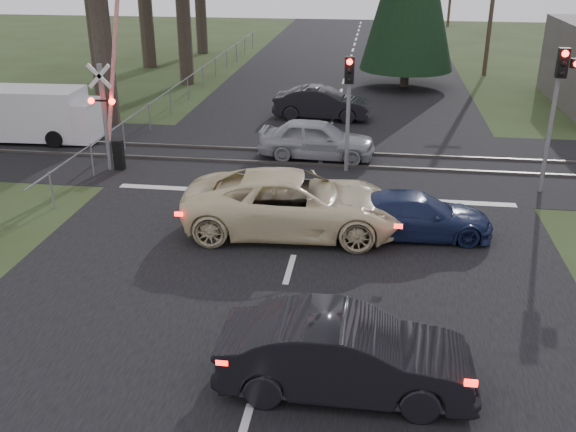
% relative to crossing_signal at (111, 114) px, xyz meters
% --- Properties ---
extents(ground, '(120.00, 120.00, 0.00)m').
position_rel_crossing_signal_xyz_m(ground, '(7.27, -9.79, -2.06)').
color(ground, '#2B3417').
rests_on(ground, ground).
extents(road, '(14.00, 100.00, 0.01)m').
position_rel_crossing_signal_xyz_m(road, '(7.27, 0.21, -2.05)').
color(road, black).
rests_on(road, ground).
extents(rail_corridor, '(120.00, 8.00, 0.01)m').
position_rel_crossing_signal_xyz_m(rail_corridor, '(7.27, 2.21, -2.05)').
color(rail_corridor, black).
rests_on(rail_corridor, ground).
extents(stop_line, '(13.00, 0.35, 0.00)m').
position_rel_crossing_signal_xyz_m(stop_line, '(7.27, -1.59, -2.05)').
color(stop_line, silver).
rests_on(stop_line, ground).
extents(rail_near, '(120.00, 0.12, 0.10)m').
position_rel_crossing_signal_xyz_m(rail_near, '(7.27, 1.41, -2.01)').
color(rail_near, '#59544C').
rests_on(rail_near, ground).
extents(rail_far, '(120.00, 0.12, 0.10)m').
position_rel_crossing_signal_xyz_m(rail_far, '(7.27, 3.01, -2.01)').
color(rail_far, '#59544C').
rests_on(rail_far, ground).
extents(crossing_signal, '(1.62, 0.38, 6.96)m').
position_rel_crossing_signal_xyz_m(crossing_signal, '(0.00, 0.00, 0.00)').
color(crossing_signal, slate).
rests_on(crossing_signal, ground).
extents(traffic_signal_right, '(0.68, 0.48, 4.70)m').
position_rel_crossing_signal_xyz_m(traffic_signal_right, '(14.82, -0.31, 1.26)').
color(traffic_signal_right, slate).
rests_on(traffic_signal_right, ground).
extents(traffic_signal_center, '(0.32, 0.48, 4.10)m').
position_rel_crossing_signal_xyz_m(traffic_signal_center, '(8.27, 0.89, 0.75)').
color(traffic_signal_center, slate).
rests_on(traffic_signal_center, ground).
extents(fence_left, '(0.10, 36.00, 1.20)m').
position_rel_crossing_signal_xyz_m(fence_left, '(-0.53, 12.71, -2.06)').
color(fence_left, slate).
rests_on(fence_left, ground).
extents(cream_coupe, '(6.34, 3.20, 1.72)m').
position_rel_crossing_signal_xyz_m(cream_coupe, '(7.07, -4.44, -1.20)').
color(cream_coupe, beige).
rests_on(cream_coupe, ground).
extents(dark_hatchback, '(4.65, 1.64, 1.53)m').
position_rel_crossing_signal_xyz_m(dark_hatchback, '(8.91, -11.33, -1.29)').
color(dark_hatchback, black).
rests_on(dark_hatchback, ground).
extents(silver_car, '(4.47, 1.98, 1.50)m').
position_rel_crossing_signal_xyz_m(silver_car, '(7.07, 2.37, -1.31)').
color(silver_car, '#95999C').
rests_on(silver_car, ground).
extents(blue_sedan, '(4.33, 2.03, 1.22)m').
position_rel_crossing_signal_xyz_m(blue_sedan, '(10.50, -4.27, -1.45)').
color(blue_sedan, '#172247').
rests_on(blue_sedan, ground).
extents(dark_car_far, '(4.51, 1.76, 1.46)m').
position_rel_crossing_signal_xyz_m(dark_car_far, '(6.74, 8.26, -1.33)').
color(dark_car_far, black).
rests_on(dark_car_far, ground).
extents(white_van, '(5.58, 2.31, 2.15)m').
position_rel_crossing_signal_xyz_m(white_van, '(-4.70, 3.20, -0.97)').
color(white_van, white).
rests_on(white_van, ground).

